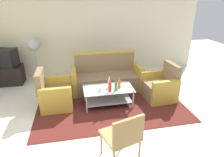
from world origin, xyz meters
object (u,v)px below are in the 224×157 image
bottle_green (116,86)px  television (4,58)px  armchair_left (55,94)px  armchair_right (160,87)px  couch (107,78)px  coffee_table (108,94)px  cup (100,89)px  wicker_chair (123,135)px  tv_stand (8,75)px  pedestal_fan (34,47)px  bottle_clear (109,83)px  bottle_orange (119,84)px  bottle_red (110,87)px

bottle_green → television: television is taller
armchair_left → armchair_right: 2.44m
couch → coffee_table: size_ratio=1.64×
couch → bottle_green: size_ratio=6.77×
cup → wicker_chair: size_ratio=0.12×
armchair_right → tv_stand: bearing=62.8°
armchair_left → bottle_green: 1.37m
coffee_table → tv_stand: bearing=146.4°
couch → pedestal_fan: 2.19m
bottle_clear → tv_stand: bottle_clear is taller
bottle_clear → pedestal_fan: pedestal_fan is taller
armchair_right → cup: size_ratio=8.50×
bottle_orange → armchair_right: bearing=5.2°
tv_stand → cup: bearing=-37.5°
bottle_clear → bottle_red: bearing=-98.0°
couch → tv_stand: 2.80m
bottle_red → armchair_left: bearing=164.6°
tv_stand → pedestal_fan: pedestal_fan is taller
armchair_right → bottle_red: 1.30m
cup → tv_stand: 2.96m
bottle_red → bottle_clear: bottle_red is taller
television → pedestal_fan: size_ratio=0.54×
coffee_table → television: (-2.55, 1.70, 0.49)m
armchair_left → tv_stand: bearing=-138.3°
tv_stand → bottle_green: bearing=-34.4°
bottle_orange → cup: bottle_orange is taller
coffee_table → armchair_right: bearing=3.0°
bottle_clear → cup: bearing=-148.7°
cup → television: television is taller
wicker_chair → coffee_table: bearing=70.4°
bottle_orange → coffee_table: bearing=173.7°
bottle_clear → couch: bearing=85.0°
cup → tv_stand: (-2.35, 1.80, -0.20)m
armchair_right → coffee_table: 1.27m
armchair_right → bottle_red: size_ratio=3.03×
cup → bottle_orange: bearing=9.3°
armchair_right → bottle_green: size_ratio=3.19×
couch → bottle_red: bearing=84.1°
couch → armchair_left: couch is taller
bottle_green → armchair_left: bearing=166.5°
bottle_red → television: bearing=144.0°
pedestal_fan → television: bearing=-176.6°
bottle_green → cup: bearing=172.3°
tv_stand → television: 0.50m
bottle_orange → couch: bearing=99.4°
coffee_table → bottle_red: 0.29m
bottle_orange → tv_stand: (-2.79, 1.72, -0.24)m
coffee_table → cup: cup is taller
wicker_chair → bottle_green: bearing=65.0°
television → armchair_left: bearing=146.5°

